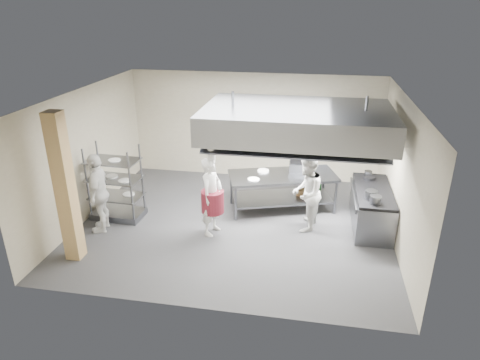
% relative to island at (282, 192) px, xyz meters
% --- Properties ---
extents(floor, '(7.00, 7.00, 0.00)m').
position_rel_island_xyz_m(floor, '(-1.00, -1.00, -0.46)').
color(floor, '#2C2C2E').
rests_on(floor, ground).
extents(ceiling, '(7.00, 7.00, 0.00)m').
position_rel_island_xyz_m(ceiling, '(-1.00, -1.00, 2.54)').
color(ceiling, silver).
rests_on(ceiling, wall_back).
extents(wall_back, '(7.00, 0.00, 7.00)m').
position_rel_island_xyz_m(wall_back, '(-1.00, 2.00, 1.04)').
color(wall_back, tan).
rests_on(wall_back, ground).
extents(wall_left, '(0.00, 6.00, 6.00)m').
position_rel_island_xyz_m(wall_left, '(-4.50, -1.00, 1.04)').
color(wall_left, tan).
rests_on(wall_left, ground).
extents(wall_right, '(0.00, 6.00, 6.00)m').
position_rel_island_xyz_m(wall_right, '(2.50, -1.00, 1.04)').
color(wall_right, tan).
rests_on(wall_right, ground).
extents(column, '(0.30, 0.30, 3.00)m').
position_rel_island_xyz_m(column, '(-3.90, -2.90, 1.04)').
color(column, tan).
rests_on(column, floor).
extents(exhaust_hood, '(4.00, 2.50, 0.60)m').
position_rel_island_xyz_m(exhaust_hood, '(0.30, -0.60, 1.94)').
color(exhaust_hood, slate).
rests_on(exhaust_hood, ceiling).
extents(hood_strip_a, '(1.60, 0.12, 0.04)m').
position_rel_island_xyz_m(hood_strip_a, '(-0.60, -0.60, 1.62)').
color(hood_strip_a, white).
rests_on(hood_strip_a, exhaust_hood).
extents(hood_strip_b, '(1.60, 0.12, 0.04)m').
position_rel_island_xyz_m(hood_strip_b, '(1.20, -0.60, 1.62)').
color(hood_strip_b, white).
rests_on(hood_strip_b, exhaust_hood).
extents(wall_shelf, '(1.50, 0.28, 0.04)m').
position_rel_island_xyz_m(wall_shelf, '(0.80, 1.84, 1.04)').
color(wall_shelf, slate).
rests_on(wall_shelf, wall_back).
extents(island, '(2.77, 1.80, 0.91)m').
position_rel_island_xyz_m(island, '(0.00, 0.00, 0.00)').
color(island, gray).
rests_on(island, floor).
extents(island_worktop, '(2.77, 1.80, 0.06)m').
position_rel_island_xyz_m(island_worktop, '(0.00, 0.00, 0.42)').
color(island_worktop, slate).
rests_on(island_worktop, island).
extents(island_undershelf, '(2.54, 1.64, 0.04)m').
position_rel_island_xyz_m(island_undershelf, '(0.00, 0.00, -0.16)').
color(island_undershelf, slate).
rests_on(island_undershelf, island).
extents(pass_rack, '(1.21, 0.74, 1.77)m').
position_rel_island_xyz_m(pass_rack, '(-3.80, -1.12, 0.43)').
color(pass_rack, slate).
rests_on(pass_rack, floor).
extents(cooking_range, '(0.80, 2.00, 0.84)m').
position_rel_island_xyz_m(cooking_range, '(2.08, -0.50, -0.04)').
color(cooking_range, slate).
rests_on(cooking_range, floor).
extents(range_top, '(0.78, 1.96, 0.06)m').
position_rel_island_xyz_m(range_top, '(2.08, -0.50, 0.41)').
color(range_top, black).
rests_on(range_top, cooking_range).
extents(chef_head, '(0.58, 0.73, 1.76)m').
position_rel_island_xyz_m(chef_head, '(-1.41, -1.46, 0.42)').
color(chef_head, white).
rests_on(chef_head, floor).
extents(chef_line, '(0.79, 0.94, 1.75)m').
position_rel_island_xyz_m(chef_line, '(0.60, -0.91, 0.42)').
color(chef_line, white).
rests_on(chef_line, floor).
extents(chef_plating, '(0.64, 1.12, 1.80)m').
position_rel_island_xyz_m(chef_plating, '(-3.88, -1.75, 0.45)').
color(chef_plating, white).
rests_on(chef_plating, floor).
extents(griddle, '(0.47, 0.37, 0.22)m').
position_rel_island_xyz_m(griddle, '(0.36, 0.30, 0.56)').
color(griddle, slate).
rests_on(griddle, island_worktop).
extents(wicker_basket, '(0.31, 0.22, 0.14)m').
position_rel_island_xyz_m(wicker_basket, '(0.50, 0.21, -0.07)').
color(wicker_basket, brown).
rests_on(wicker_basket, island_undershelf).
extents(stockpot, '(0.26, 0.26, 0.18)m').
position_rel_island_xyz_m(stockpot, '(1.96, -0.98, 0.53)').
color(stockpot, slate).
rests_on(stockpot, range_top).
extents(plate_stack, '(0.28, 0.28, 0.05)m').
position_rel_island_xyz_m(plate_stack, '(-3.80, -1.12, 0.11)').
color(plate_stack, white).
rests_on(plate_stack, pass_rack).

